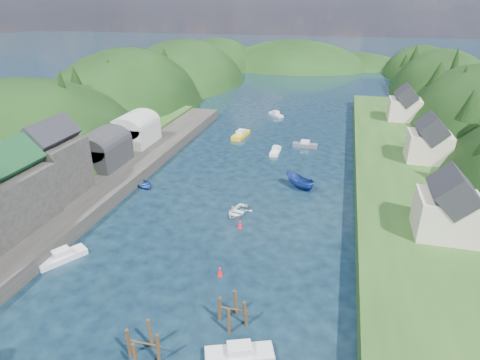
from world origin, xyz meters
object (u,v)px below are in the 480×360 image
(piling_cluster_far, at_px, (233,314))
(channel_buoy_near, at_px, (220,272))
(piling_cluster_near, at_px, (144,348))
(channel_buoy_far, at_px, (240,225))

(piling_cluster_far, bearing_deg, channel_buoy_near, 116.29)
(piling_cluster_near, height_order, channel_buoy_near, piling_cluster_near)
(channel_buoy_near, bearing_deg, piling_cluster_near, -103.14)
(piling_cluster_far, height_order, channel_buoy_far, piling_cluster_far)
(piling_cluster_near, xyz_separation_m, channel_buoy_near, (2.95, 12.65, -0.81))
(piling_cluster_far, xyz_separation_m, channel_buoy_near, (-3.30, 6.68, -0.68))
(piling_cluster_near, bearing_deg, piling_cluster_far, 43.69)
(piling_cluster_near, distance_m, channel_buoy_near, 13.01)
(piling_cluster_far, distance_m, channel_buoy_near, 7.48)
(piling_cluster_far, distance_m, channel_buoy_far, 17.74)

